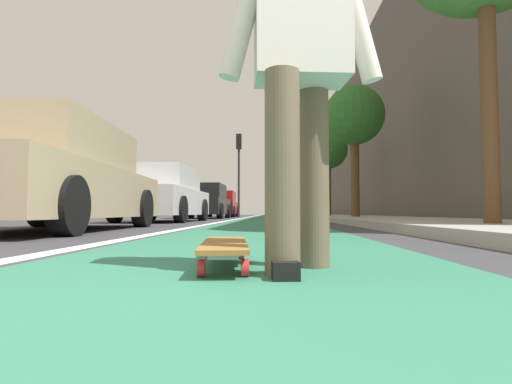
# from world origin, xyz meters

# --- Properties ---
(ground_plane) EXTENTS (80.00, 80.00, 0.00)m
(ground_plane) POSITION_xyz_m (10.00, 0.00, 0.00)
(ground_plane) COLOR #38383D
(bike_lane_paint) EXTENTS (56.00, 2.14, 0.00)m
(bike_lane_paint) POSITION_xyz_m (24.00, 0.00, 0.00)
(bike_lane_paint) COLOR #2D7256
(bike_lane_paint) RESTS_ON ground
(lane_stripe_white) EXTENTS (52.00, 0.16, 0.01)m
(lane_stripe_white) POSITION_xyz_m (20.00, 1.22, 0.00)
(lane_stripe_white) COLOR silver
(lane_stripe_white) RESTS_ON ground
(sidewalk_curb) EXTENTS (52.00, 3.20, 0.12)m
(sidewalk_curb) POSITION_xyz_m (18.00, -3.26, 0.06)
(sidewalk_curb) COLOR #9E9B93
(sidewalk_curb) RESTS_ON ground
(building_facade) EXTENTS (40.00, 1.20, 10.35)m
(building_facade) POSITION_xyz_m (22.00, -6.03, 5.18)
(building_facade) COLOR #5A534A
(building_facade) RESTS_ON ground
(skateboard) EXTENTS (0.86, 0.28, 0.11)m
(skateboard) POSITION_xyz_m (0.86, 0.06, 0.09)
(skateboard) COLOR red
(skateboard) RESTS_ON ground
(skater_person) EXTENTS (0.48, 0.72, 1.64)m
(skater_person) POSITION_xyz_m (0.71, -0.29, 0.94)
(skater_person) COLOR brown
(skater_person) RESTS_ON ground
(parked_car_near) EXTENTS (4.54, 2.12, 1.49)m
(parked_car_near) POSITION_xyz_m (4.49, 2.94, 0.72)
(parked_car_near) COLOR tan
(parked_car_near) RESTS_ON ground
(parked_car_mid) EXTENTS (4.40, 1.93, 1.49)m
(parked_car_mid) POSITION_xyz_m (10.00, 2.85, 0.72)
(parked_car_mid) COLOR silver
(parked_car_mid) RESTS_ON ground
(parked_car_far) EXTENTS (4.04, 2.00, 1.48)m
(parked_car_far) POSITION_xyz_m (16.47, 2.81, 0.71)
(parked_car_far) COLOR black
(parked_car_far) RESTS_ON ground
(parked_car_end) EXTENTS (4.17, 1.91, 1.47)m
(parked_car_end) POSITION_xyz_m (22.36, 2.85, 0.70)
(parked_car_end) COLOR maroon
(parked_car_end) RESTS_ON ground
(traffic_light) EXTENTS (0.33, 0.28, 4.43)m
(traffic_light) POSITION_xyz_m (20.21, 1.62, 3.05)
(traffic_light) COLOR #2D2D2D
(traffic_light) RESTS_ON ground
(street_tree_mid) EXTENTS (1.96, 1.96, 4.44)m
(street_tree_mid) POSITION_xyz_m (12.22, -2.86, 3.40)
(street_tree_mid) COLOR brown
(street_tree_mid) RESTS_ON ground
(street_tree_far) EXTENTS (1.88, 1.88, 4.26)m
(street_tree_far) POSITION_xyz_m (18.53, -2.86, 3.26)
(street_tree_far) COLOR brown
(street_tree_far) RESTS_ON ground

